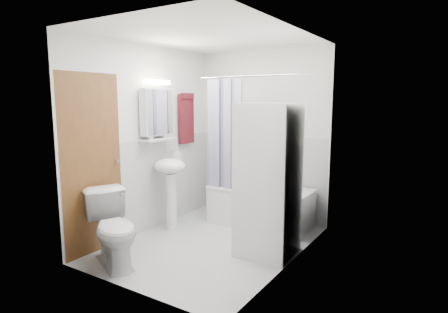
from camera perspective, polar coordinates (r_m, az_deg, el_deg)
The scene contains 20 objects.
floor at distance 4.61m, azimuth -1.95°, elevation -13.13°, with size 2.60×2.60×0.00m, color #BABABF.
room_walls at distance 4.28m, azimuth -2.05°, elevation 5.67°, with size 2.60×2.60×2.60m.
wainscot at distance 4.65m, azimuth 0.05°, elevation -5.13°, with size 1.98×2.58×2.58m.
door at distance 4.55m, azimuth -15.94°, elevation -0.65°, with size 0.05×2.00×2.00m.
bathtub at distance 5.17m, azimuth 5.56°, elevation -7.31°, with size 1.37×0.65×0.53m.
tub_spout at distance 5.26m, azimuth 9.22°, elevation -0.89°, with size 0.04×0.04×0.12m, color silver.
curtain_rod at distance 4.75m, azimuth 4.38°, elevation 12.15°, with size 0.02×0.02×1.55m, color silver.
shower_curtain at distance 4.96m, azimuth 0.18°, elevation 3.35°, with size 0.55×0.02×1.45m.
sink at distance 4.96m, azimuth -8.19°, elevation -3.12°, with size 0.44×0.37×1.04m.
medicine_cabinet at distance 4.92m, azimuth -10.18°, elevation 6.85°, with size 0.13×0.50×0.71m.
shelf at distance 4.93m, azimuth -9.94°, elevation 2.61°, with size 0.18×0.54×0.03m, color silver.
shower_caddy at distance 5.19m, azimuth 9.76°, elevation 2.36°, with size 0.22×0.06×0.02m, color silver.
towel at distance 5.44m, azimuth -5.76°, elevation 5.95°, with size 0.07×0.30×0.73m.
washer_dryer at distance 4.13m, azimuth 6.71°, elevation -3.58°, with size 0.63×0.62×1.68m.
toilet at distance 4.11m, azimuth -16.43°, elevation -10.60°, with size 0.43×0.77×0.76m, color white.
soap_pump at distance 4.96m, azimuth -7.16°, elevation -0.21°, with size 0.08×0.17×0.08m, color gray.
shelf_bottle at distance 4.82m, azimuth -11.15°, elevation 3.00°, with size 0.07×0.18×0.07m, color gray.
shelf_cup at distance 5.02m, azimuth -9.03°, elevation 3.45°, with size 0.10×0.09×0.10m, color gray.
shampoo_a at distance 5.22m, azimuth 8.91°, elevation 3.25°, with size 0.13×0.17×0.13m, color gray.
shampoo_b at distance 5.17m, azimuth 10.13°, elevation 2.89°, with size 0.08×0.21×0.08m, color #22588B.
Camera 1 is at (2.42, -3.53, 1.71)m, focal length 30.00 mm.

